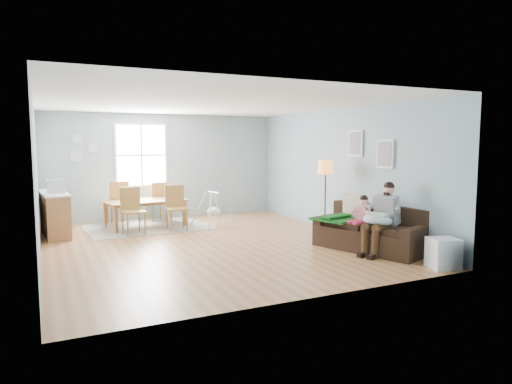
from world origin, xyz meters
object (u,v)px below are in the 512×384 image
sofa (371,234)px  floor_lamp (326,174)px  dining_table (146,214)px  chair_sw (132,207)px  baby_swing (214,211)px  chair_nw (118,200)px  counter (55,213)px  toddler (361,213)px  storage_cube (443,253)px  father (382,216)px  chair_se (176,204)px  monitor (56,186)px  chair_ne (158,199)px

sofa → floor_lamp: size_ratio=1.36×
dining_table → chair_sw: bearing=-131.0°
baby_swing → chair_nw: bearing=149.0°
sofa → dining_table: 5.21m
dining_table → baby_swing: baby_swing is taller
sofa → counter: size_ratio=1.28×
baby_swing → toddler: bearing=-63.6°
storage_cube → chair_nw: chair_nw is taller
chair_sw → chair_nw: chair_nw is taller
dining_table → counter: counter is taller
father → toddler: size_ratio=1.62×
storage_cube → chair_sw: chair_sw is taller
baby_swing → dining_table: bearing=158.6°
father → chair_se: father is taller
chair_sw → monitor: (-1.47, 0.27, 0.49)m
toddler → counter: toddler is taller
father → floor_lamp: floor_lamp is taller
father → storage_cube: father is taller
dining_table → chair_se: chair_se is taller
floor_lamp → storage_cube: size_ratio=3.09×
chair_sw → chair_ne: bearing=57.4°
father → chair_ne: size_ratio=1.29×
sofa → dining_table: bearing=128.6°
sofa → chair_nw: 6.03m
chair_sw → dining_table: bearing=57.4°
chair_nw → dining_table: bearing=-49.8°
chair_se → father: bearing=-54.5°
chair_se → storage_cube: bearing=-59.5°
dining_table → monitor: monitor is taller
father → storage_cube: (0.22, -1.17, -0.44)m
father → monitor: size_ratio=3.75×
storage_cube → chair_nw: size_ratio=0.49×
counter → father: bearing=-39.5°
father → chair_ne: father is taller
chair_sw → chair_se: size_ratio=1.01×
dining_table → chair_se: (0.54, -0.63, 0.26)m
storage_cube → chair_ne: 6.93m
floor_lamp → dining_table: (-3.24, 2.56, -1.00)m
chair_nw → chair_ne: chair_nw is taller
counter → baby_swing: bearing=-7.7°
floor_lamp → chair_nw: size_ratio=1.51×
father → chair_sw: bearing=134.8°
toddler → chair_nw: chair_nw is taller
toddler → chair_ne: toddler is taller
sofa → chair_ne: chair_ne is taller
father → counter: 6.71m
monitor → chair_sw: bearing=-10.3°
father → counter: father is taller
dining_table → chair_sw: 0.87m
chair_sw → baby_swing: size_ratio=1.06×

